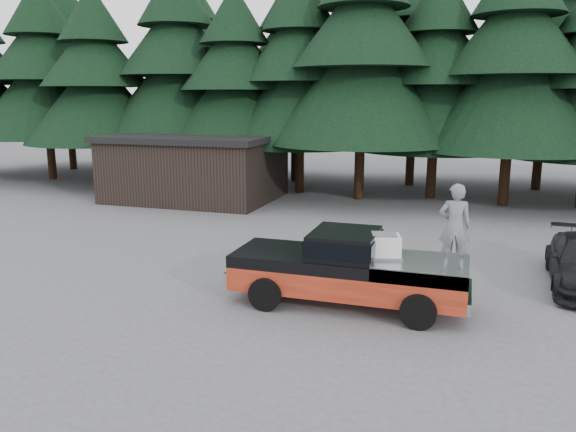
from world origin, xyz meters
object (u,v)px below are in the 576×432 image
(air_compressor, at_px, (384,247))
(utility_building, at_px, (196,166))
(pickup_truck, at_px, (348,280))
(man_on_bed, at_px, (455,226))

(air_compressor, bearing_deg, utility_building, 117.68)
(pickup_truck, distance_m, air_compressor, 1.28)
(man_on_bed, xyz_separation_m, utility_building, (-13.11, 12.76, -0.65))
(pickup_truck, xyz_separation_m, man_on_bed, (2.51, -0.32, 1.65))
(pickup_truck, relative_size, air_compressor, 7.68)
(air_compressor, distance_m, utility_building, 16.90)
(air_compressor, relative_size, man_on_bed, 0.40)
(pickup_truck, relative_size, man_on_bed, 3.05)
(air_compressor, height_order, man_on_bed, man_on_bed)
(pickup_truck, bearing_deg, man_on_bed, -7.28)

